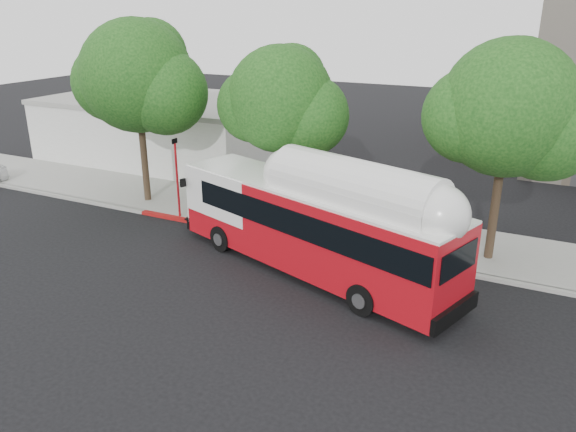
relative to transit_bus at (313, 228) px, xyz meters
name	(u,v)px	position (x,y,z in m)	size (l,w,h in m)	color
ground	(237,273)	(-2.69, -1.50, -1.91)	(120.00, 120.00, 0.00)	black
sidewalk	(303,220)	(-2.69, 5.00, -1.83)	(60.00, 5.00, 0.15)	gray
curb_strip	(280,238)	(-2.69, 2.40, -1.83)	(60.00, 0.30, 0.15)	gray
red_curb_segment	(225,228)	(-5.69, 2.40, -1.83)	(10.00, 0.32, 0.16)	#9C1111
street_tree_left	(145,81)	(-11.22, 4.06, 4.70)	(6.67, 5.80, 9.74)	#2D2116
street_tree_mid	(289,104)	(-3.28, 4.56, 4.00)	(5.75, 5.00, 8.62)	#2D2116
street_tree_right	(520,115)	(6.75, 4.36, 4.35)	(6.21, 5.40, 9.18)	#2D2116
low_commercial_bldg	(167,128)	(-16.69, 12.50, 0.25)	(16.20, 10.20, 4.25)	silver
transit_bus	(313,228)	(0.00, 0.00, 0.00)	(13.82, 6.74, 4.08)	#B20C16
signal_pole	(177,179)	(-8.53, 2.63, 0.23)	(0.12, 0.39, 4.16)	red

